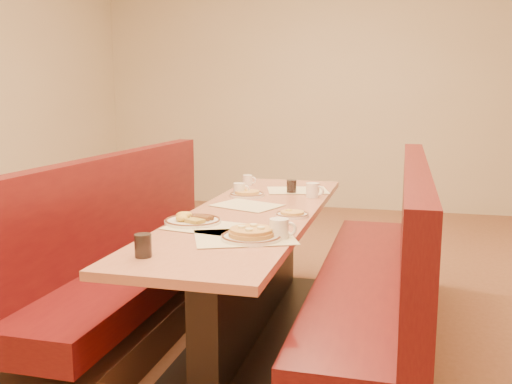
% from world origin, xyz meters
% --- Properties ---
extents(ground, '(8.00, 8.00, 0.00)m').
position_xyz_m(ground, '(0.00, 0.00, 0.00)').
color(ground, '#9E6647').
rests_on(ground, ground).
extents(diner_table, '(0.70, 2.50, 0.75)m').
position_xyz_m(diner_table, '(0.00, 0.00, 0.37)').
color(diner_table, black).
rests_on(diner_table, ground).
extents(booth_left, '(0.55, 2.50, 1.05)m').
position_xyz_m(booth_left, '(-0.73, 0.00, 0.36)').
color(booth_left, '#4C3326').
rests_on(booth_left, ground).
extents(booth_right, '(0.55, 2.50, 1.05)m').
position_xyz_m(booth_right, '(0.73, 0.00, 0.36)').
color(booth_right, '#4C3326').
rests_on(booth_right, ground).
extents(placemat_near_left, '(0.43, 0.36, 0.00)m').
position_xyz_m(placemat_near_left, '(-0.12, -0.45, 0.75)').
color(placemat_near_left, beige).
rests_on(placemat_near_left, diner_table).
extents(placemat_near_right, '(0.55, 0.49, 0.00)m').
position_xyz_m(placemat_near_right, '(0.12, -0.61, 0.75)').
color(placemat_near_right, beige).
rests_on(placemat_near_right, diner_table).
extents(placemat_far_left, '(0.45, 0.40, 0.00)m').
position_xyz_m(placemat_far_left, '(-0.08, 0.14, 0.75)').
color(placemat_far_left, beige).
rests_on(placemat_far_left, diner_table).
extents(placemat_far_right, '(0.48, 0.41, 0.00)m').
position_xyz_m(placemat_far_right, '(0.12, 0.75, 0.75)').
color(placemat_far_right, beige).
rests_on(placemat_far_right, diner_table).
extents(pancake_plate, '(0.28, 0.28, 0.06)m').
position_xyz_m(pancake_plate, '(0.16, -0.63, 0.77)').
color(pancake_plate, white).
rests_on(pancake_plate, diner_table).
extents(eggs_plate, '(0.29, 0.29, 0.06)m').
position_xyz_m(eggs_plate, '(-0.22, -0.38, 0.77)').
color(eggs_plate, white).
rests_on(eggs_plate, diner_table).
extents(extra_plate_mid, '(0.19, 0.19, 0.04)m').
position_xyz_m(extra_plate_mid, '(0.24, -0.08, 0.76)').
color(extra_plate_mid, white).
rests_on(extra_plate_mid, diner_table).
extents(extra_plate_far, '(0.23, 0.23, 0.05)m').
position_xyz_m(extra_plate_far, '(-0.16, 0.46, 0.77)').
color(extra_plate_far, white).
rests_on(extra_plate_far, diner_table).
extents(coffee_mug_a, '(0.13, 0.09, 0.10)m').
position_xyz_m(coffee_mug_a, '(0.28, -0.58, 0.80)').
color(coffee_mug_a, white).
rests_on(coffee_mug_a, diner_table).
extents(coffee_mug_b, '(0.11, 0.08, 0.08)m').
position_xyz_m(coffee_mug_b, '(-0.21, 0.47, 0.79)').
color(coffee_mug_b, white).
rests_on(coffee_mug_b, diner_table).
extents(coffee_mug_c, '(0.12, 0.09, 0.09)m').
position_xyz_m(coffee_mug_c, '(0.26, 0.53, 0.80)').
color(coffee_mug_c, white).
rests_on(coffee_mug_c, diner_table).
extents(coffee_mug_d, '(0.10, 0.07, 0.08)m').
position_xyz_m(coffee_mug_d, '(-0.28, 0.90, 0.79)').
color(coffee_mug_d, white).
rests_on(coffee_mug_d, diner_table).
extents(soda_tumbler_near, '(0.07, 0.07, 0.10)m').
position_xyz_m(soda_tumbler_near, '(-0.20, -1.01, 0.80)').
color(soda_tumbler_near, black).
rests_on(soda_tumbler_near, diner_table).
extents(soda_tumbler_mid, '(0.07, 0.07, 0.09)m').
position_xyz_m(soda_tumbler_mid, '(0.10, 0.65, 0.80)').
color(soda_tumbler_mid, black).
rests_on(soda_tumbler_mid, diner_table).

